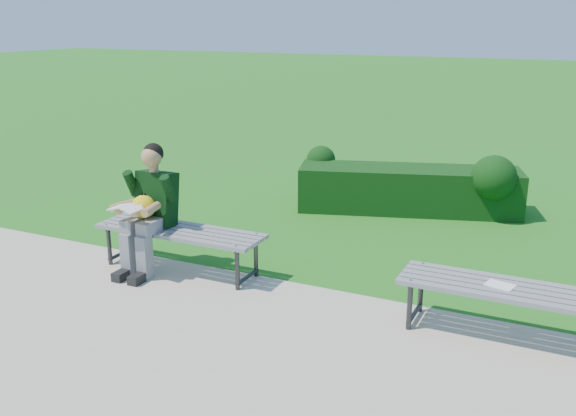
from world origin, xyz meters
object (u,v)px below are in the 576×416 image
hedge (414,187)px  seated_boy (149,205)px  bench_left (180,234)px  bench_right (512,294)px  paper_sheet (500,285)px

hedge → seated_boy: 3.83m
bench_left → seated_boy: 0.43m
hedge → bench_right: bearing=-63.3°
hedge → bench_left: bearing=-116.7°
bench_right → paper_sheet: bench_right is taller
bench_left → paper_sheet: (3.17, -0.10, 0.06)m
bench_left → seated_boy: (-0.30, -0.09, 0.30)m
bench_right → seated_boy: size_ratio=1.37×
seated_boy → paper_sheet: (3.47, -0.00, -0.24)m
bench_left → bench_right: same height
paper_sheet → hedge: bearing=115.3°
bench_right → paper_sheet: (-0.10, 0.00, 0.06)m
hedge → bench_right: (1.66, -3.31, 0.07)m
bench_left → seated_boy: size_ratio=1.37×
bench_left → bench_right: 3.27m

